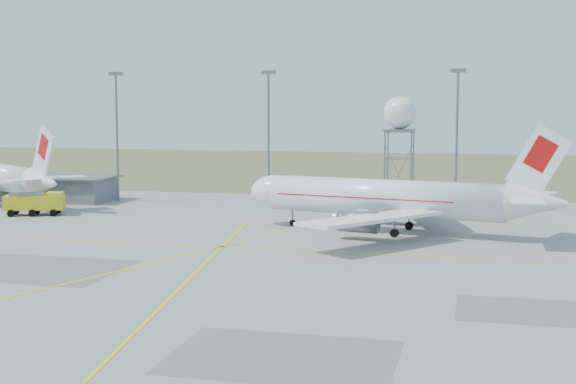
# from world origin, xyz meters

# --- Properties ---
(ground) EXTENTS (400.00, 400.00, 0.00)m
(ground) POSITION_xyz_m (0.00, 0.00, 0.00)
(ground) COLOR #9FA09A
(ground) RESTS_ON ground
(grass_strip) EXTENTS (400.00, 120.00, 0.03)m
(grass_strip) POSITION_xyz_m (0.00, 140.00, 0.01)
(grass_strip) COLOR #566638
(grass_strip) RESTS_ON ground
(building_grey) EXTENTS (19.00, 10.00, 3.90)m
(building_grey) POSITION_xyz_m (-45.00, 64.00, 1.97)
(building_grey) COLOR slate
(building_grey) RESTS_ON ground
(mast_a) EXTENTS (2.20, 0.50, 20.50)m
(mast_a) POSITION_xyz_m (-35.00, 66.00, 12.07)
(mast_a) COLOR slate
(mast_a) RESTS_ON ground
(mast_b) EXTENTS (2.20, 0.50, 20.50)m
(mast_b) POSITION_xyz_m (-10.00, 66.00, 12.07)
(mast_b) COLOR slate
(mast_b) RESTS_ON ground
(mast_c) EXTENTS (2.20, 0.50, 20.50)m
(mast_c) POSITION_xyz_m (18.00, 66.00, 12.07)
(mast_c) COLOR slate
(mast_c) RESTS_ON ground
(airliner_main) EXTENTS (39.18, 37.57, 13.38)m
(airliner_main) POSITION_xyz_m (10.97, 44.38, 4.10)
(airliner_main) COLOR white
(airliner_main) RESTS_ON ground
(radar_tower) EXTENTS (4.56, 4.56, 16.51)m
(radar_tower) POSITION_xyz_m (10.31, 61.19, 9.27)
(radar_tower) COLOR slate
(radar_tower) RESTS_ON ground
(fire_truck) EXTENTS (8.52, 5.19, 3.23)m
(fire_truck) POSITION_xyz_m (-38.73, 47.72, 1.55)
(fire_truck) COLOR yellow
(fire_truck) RESTS_ON ground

